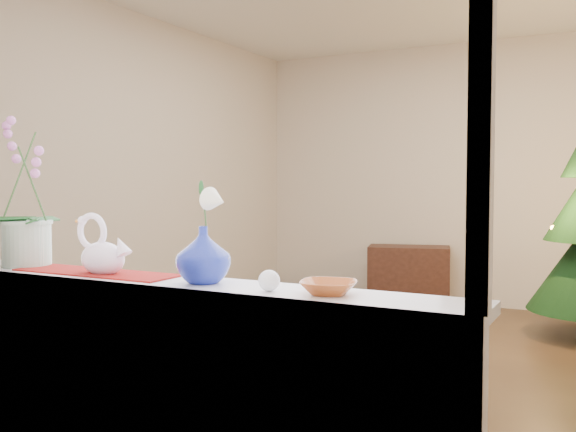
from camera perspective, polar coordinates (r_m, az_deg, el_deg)
name	(u,v)px	position (r m, az deg, el deg)	size (l,w,h in m)	color
ground	(389,366)	(4.61, 8.94, -13.02)	(5.00, 5.00, 0.00)	#362416
wall_back	(469,175)	(6.85, 15.79, 3.56)	(4.50, 0.10, 2.70)	beige
wall_front	(150,159)	(2.21, -12.15, 5.02)	(4.50, 0.10, 2.70)	beige
wall_left	(135,173)	(5.57, -13.46, 3.75)	(0.10, 5.00, 2.70)	beige
window_apron	(161,420)	(2.39, -11.26, -17.36)	(2.20, 0.08, 0.88)	white
windowsill	(175,286)	(2.34, -9.98, -6.12)	(2.20, 0.26, 0.04)	white
window_frame	(155,55)	(2.28, -11.76, 13.84)	(2.22, 0.06, 1.60)	white
runner	(96,272)	(2.59, -16.69, -4.83)	(0.70, 0.20, 0.01)	maroon
orchid_pot	(25,191)	(2.87, -22.32, 2.08)	(0.22, 0.22, 0.63)	white
swan	(103,246)	(2.53, -16.15, -2.55)	(0.26, 0.12, 0.22)	white
blue_vase	(203,250)	(2.24, -7.54, -3.05)	(0.22, 0.22, 0.23)	navy
lily	(203,193)	(2.23, -7.57, 2.06)	(0.13, 0.07, 0.17)	white
paperweight	(269,281)	(2.07, -1.69, -5.77)	(0.07, 0.07, 0.07)	white
amber_dish	(329,288)	(2.02, 3.62, -6.44)	(0.15, 0.15, 0.04)	#AA5122
side_table	(409,276)	(6.76, 10.68, -5.25)	(0.82, 0.41, 0.61)	black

